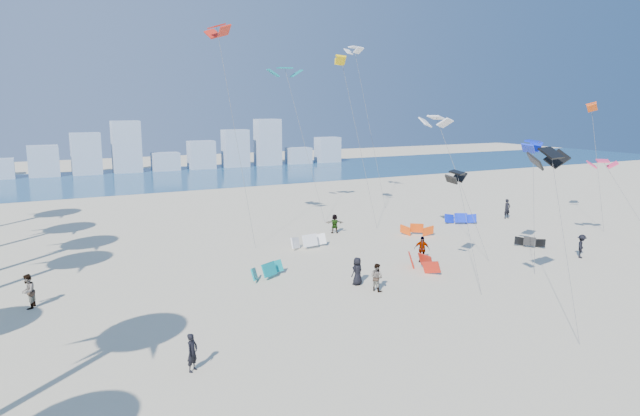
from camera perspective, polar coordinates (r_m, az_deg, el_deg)
name	(u,v)px	position (r m, az deg, el deg)	size (l,w,h in m)	color
ground	(442,397)	(23.47, 12.02, -17.87)	(220.00, 220.00, 0.00)	beige
ocean	(129,180)	(89.54, -18.44, 2.68)	(220.00, 220.00, 0.00)	navy
kitesurfer_near	(192,352)	(25.14, -12.58, -13.84)	(0.60, 0.39, 1.64)	black
kitesurfer_mid	(377,277)	(34.55, 5.65, -6.85)	(0.82, 0.64, 1.69)	gray
kitesurfers_far	(374,246)	(41.69, 5.35, -3.79)	(42.70, 16.48, 1.92)	black
grounded_kites	(394,243)	(44.56, 7.33, -3.48)	(25.52, 13.39, 1.00)	#0B848A
flying_kites	(404,91)	(46.59, 8.39, 11.43)	(34.16, 38.34, 17.39)	black
distant_skyline	(110,154)	(98.92, -20.13, 5.05)	(85.00, 3.00, 8.40)	#9EADBF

